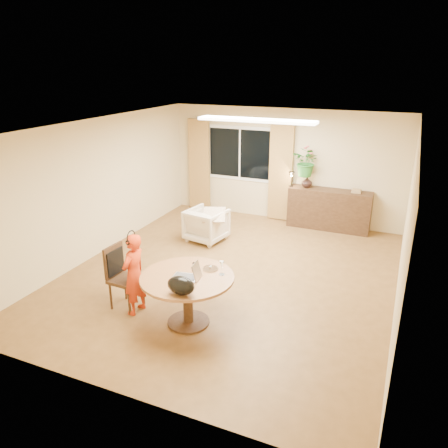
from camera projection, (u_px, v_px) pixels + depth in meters
name	position (u px, v px, depth m)	size (l,w,h in m)	color
floor	(230.00, 275.00, 7.77)	(6.50, 6.50, 0.00)	brown
ceiling	(231.00, 127.00, 6.87)	(6.50, 6.50, 0.00)	white
wall_back	(284.00, 166.00, 10.12)	(5.50, 5.50, 0.00)	beige
wall_left	(98.00, 188.00, 8.34)	(6.50, 6.50, 0.00)	beige
wall_right	(407.00, 228.00, 6.30)	(6.50, 6.50, 0.00)	beige
window	(240.00, 154.00, 10.44)	(1.70, 0.03, 1.30)	white
curtain_left	(199.00, 165.00, 10.88)	(0.55, 0.08, 2.25)	olive
curtain_right	(281.00, 173.00, 10.11)	(0.55, 0.08, 2.25)	olive
ceiling_panel	(256.00, 120.00, 7.91)	(2.20, 0.35, 0.05)	white
dining_table	(187.00, 286.00, 6.13)	(1.32, 1.32, 0.75)	brown
dining_chair	(126.00, 278.00, 6.59)	(0.47, 0.43, 0.99)	black
child	(134.00, 274.00, 6.41)	(0.30, 0.46, 1.26)	red
laptop	(185.00, 270.00, 6.00)	(0.38, 0.25, 0.25)	#B7B7BC
tumbler	(195.00, 266.00, 6.26)	(0.07, 0.07, 0.10)	white
wine_glass	(222.00, 268.00, 6.09)	(0.07, 0.07, 0.21)	white
pot_lid	(210.00, 268.00, 6.28)	(0.22, 0.22, 0.04)	white
handbag	(181.00, 286.00, 5.57)	(0.38, 0.22, 0.25)	black
armchair	(206.00, 225.00, 9.16)	(0.74, 0.76, 0.69)	#C2B099
throw	(214.00, 211.00, 8.87)	(0.45, 0.55, 0.03)	beige
sideboard	(329.00, 209.00, 9.78)	(1.81, 0.44, 0.91)	black
vase	(307.00, 182.00, 9.78)	(0.24, 0.24, 0.25)	black
bouquet	(307.00, 162.00, 9.63)	(0.59, 0.51, 0.66)	#256226
book_stack	(356.00, 191.00, 9.41)	(0.20, 0.15, 0.08)	#856143
desk_lamp	(291.00, 179.00, 9.85)	(0.15, 0.15, 0.35)	black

